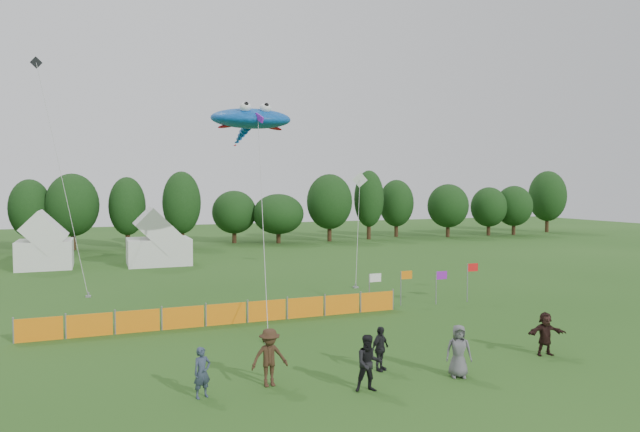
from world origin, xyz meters
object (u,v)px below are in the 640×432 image
object	(u,v)px
tent_right	(159,243)
stingray_kite	(250,120)
spectator_c	(269,357)
spectator_f	(545,334)
spectator_d	(380,349)
tent_left	(45,245)
spectator_b	(369,363)
spectator_e	(459,351)
barrier_fence	(226,314)
spectator_a	(202,372)

from	to	relation	value
tent_right	stingray_kite	world-z (taller)	stingray_kite
spectator_c	spectator_f	size ratio (longest dim) A/B	1.13
spectator_d	tent_left	bearing A→B (deg)	85.54
spectator_b	spectator_f	world-z (taller)	spectator_b
spectator_b	spectator_f	bearing A→B (deg)	19.70
spectator_c	spectator_e	world-z (taller)	spectator_c
barrier_fence	spectator_a	bearing A→B (deg)	-106.54
spectator_e	spectator_d	bearing A→B (deg)	168.18
spectator_f	stingray_kite	xyz separation A→B (m)	(-6.71, 19.26, 10.03)
spectator_b	spectator_e	bearing A→B (deg)	14.47
tent_left	spectator_f	bearing A→B (deg)	-58.86
spectator_f	spectator_d	bearing A→B (deg)	-173.09
tent_right	spectator_c	size ratio (longest dim) A/B	2.69
tent_left	spectator_c	distance (m)	33.77
spectator_e	stingray_kite	distance (m)	22.58
spectator_b	spectator_e	world-z (taller)	spectator_b
barrier_fence	stingray_kite	distance (m)	14.80
spectator_a	spectator_c	bearing A→B (deg)	-12.74
spectator_f	spectator_a	bearing A→B (deg)	-169.00
barrier_fence	spectator_c	world-z (taller)	spectator_c
tent_left	spectator_c	bearing A→B (deg)	-74.38
tent_left	spectator_d	world-z (taller)	tent_left
tent_right	spectator_e	size ratio (longest dim) A/B	2.83
tent_left	spectator_a	size ratio (longest dim) A/B	2.63
spectator_b	spectator_f	distance (m)	8.17
tent_right	spectator_c	xyz separation A→B (m)	(0.42, -31.31, -0.87)
tent_left	barrier_fence	size ratio (longest dim) A/B	0.23
spectator_a	barrier_fence	bearing A→B (deg)	54.83
spectator_c	spectator_b	bearing A→B (deg)	-30.19
barrier_fence	spectator_e	distance (m)	11.85
spectator_b	spectator_e	size ratio (longest dim) A/B	1.01
spectator_c	spectator_e	bearing A→B (deg)	-13.60
spectator_d	spectator_c	bearing A→B (deg)	154.42
tent_right	stingray_kite	distance (m)	16.24
tent_left	barrier_fence	xyz separation A→B (m)	(9.53, -23.73, -1.36)
barrier_fence	spectator_d	size ratio (longest dim) A/B	11.32
tent_left	spectator_b	bearing A→B (deg)	-70.78
stingray_kite	spectator_e	bearing A→B (deg)	-84.11
spectator_b	spectator_d	xyz separation A→B (m)	(1.29, 1.70, -0.12)
spectator_c	tent_right	bearing A→B (deg)	90.71
spectator_e	spectator_f	world-z (taller)	spectator_e
spectator_f	tent_right	bearing A→B (deg)	122.23
tent_right	stingray_kite	size ratio (longest dim) A/B	0.25
spectator_a	spectator_f	xyz separation A→B (m)	(13.16, -0.39, 0.05)
barrier_fence	spectator_c	size ratio (longest dim) A/B	9.40
spectator_a	stingray_kite	xyz separation A→B (m)	(6.45, 18.87, 10.08)
stingray_kite	spectator_f	bearing A→B (deg)	-70.80
tent_right	spectator_d	size ratio (longest dim) A/B	3.24
spectator_b	spectator_c	bearing A→B (deg)	162.43
tent_left	spectator_b	xyz separation A→B (m)	(11.90, -34.14, -0.94)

